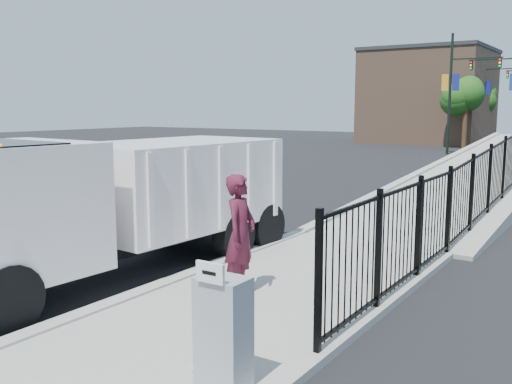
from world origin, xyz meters
The scene contains 14 objects.
ground centered at (0.00, 0.00, 0.00)m, with size 120.00×120.00×0.00m, color black.
sidewalk centered at (1.93, -2.00, 0.06)m, with size 3.55×12.00×0.12m, color #9E998E.
curb centered at (0.00, -2.00, 0.08)m, with size 0.30×12.00×0.16m, color #ADAAA3.
ramp centered at (2.12, 16.00, 0.00)m, with size 3.95×24.00×1.70m, color #9E998E.
truck centered at (-1.39, -0.89, 1.51)m, with size 3.00×7.98×2.69m.
worker centered at (1.42, -0.64, 1.12)m, with size 0.73×0.48×1.99m, color #501526.
utility_cabinet centered at (3.10, -3.38, 0.75)m, with size 0.55×0.40×1.25m, color gray.
arrow_sign centered at (3.10, -3.60, 1.48)m, with size 0.35×0.04×0.22m, color white.
debris centered at (2.69, -3.18, 0.16)m, with size 0.36×0.36×0.09m, color silver.
light_pole_0 centered at (-3.46, 31.29, 4.36)m, with size 3.77×0.22×8.00m.
light_pole_2 centered at (-3.90, 43.32, 4.36)m, with size 3.77×0.22×8.00m.
tree_0 centered at (-4.07, 37.13, 3.95)m, with size 2.69×2.69×5.34m.
tree_2 centered at (-5.04, 46.70, 3.94)m, with size 2.58×2.58×5.29m.
building centered at (-9.00, 44.00, 4.00)m, with size 10.00×10.00×8.00m, color #8C664C.
Camera 1 is at (6.66, -8.13, 3.19)m, focal length 40.00 mm.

